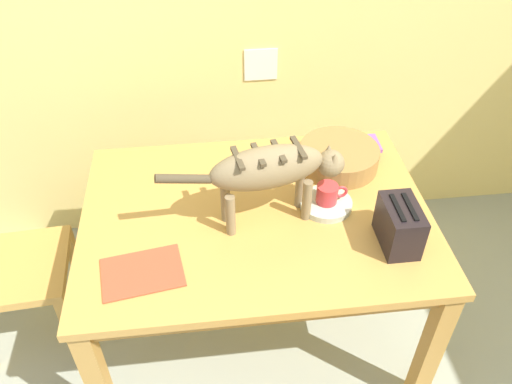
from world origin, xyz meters
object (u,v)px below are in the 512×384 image
Objects in this scene: cat at (272,170)px; coffee_mug at (328,194)px; book_stack at (359,148)px; toaster at (399,225)px; wooden_chair_near at (4,266)px; dining_table at (256,227)px; magazine at (142,272)px; wicker_basket at (339,157)px; saucer_bowl at (326,204)px.

coffee_mug is (0.23, 0.04, -0.17)m from cat.
toaster is (-0.01, -0.55, 0.06)m from book_stack.
cat is 1.23m from wooden_chair_near.
book_stack is 0.56m from toaster.
toaster is at bearing -24.73° from dining_table.
wooden_chair_near is (-1.34, 0.10, -0.35)m from coffee_mug.
wicker_basket is (0.81, 0.51, 0.04)m from magazine.
book_stack is at bearing 33.59° from dining_table.
coffee_mug is (0.28, -0.00, 0.15)m from dining_table.
wicker_basket reaches higher than saucer_bowl.
toaster is at bearing -78.03° from wicker_basket.
cat is 0.28m from coffee_mug.
magazine is (-0.70, -0.26, -0.06)m from coffee_mug.
cat reaches higher than dining_table.
saucer_bowl is 1.13× the size of book_stack.
magazine is 0.78m from wooden_chair_near.
dining_table is 0.29m from saucer_bowl.
magazine is (-0.42, -0.26, 0.09)m from dining_table.
coffee_mug is 0.75m from magazine.
wicker_basket is (0.38, 0.25, 0.13)m from dining_table.
wicker_basket is 0.36× the size of wooden_chair_near.
wooden_chair_near reaches higher than wicker_basket.
cat is 2.02× the size of wicker_basket.
coffee_mug is at bearing 81.94° from wooden_chair_near.
wicker_basket is (0.33, 0.29, -0.18)m from cat.
wicker_basket is at bearing 101.97° from toaster.
saucer_bowl reaches higher than magazine.
wicker_basket is at bearing 66.64° from saucer_bowl.
toaster reaches higher than magazine.
cat is 2.48× the size of magazine.
dining_table is at bearing -146.89° from wicker_basket.
cat is at bearing 16.16° from magazine.
book_stack is at bearing 120.17° from cat.
magazine is 1.10m from book_stack.
dining_table is 1.45× the size of wooden_chair_near.
coffee_mug is at bearing 89.86° from cat.
book_stack is at bearing 56.28° from saucer_bowl.
book_stack reaches higher than dining_table.
coffee_mug is 0.36× the size of wicker_basket.
dining_table is at bearing 179.82° from saucer_bowl.
saucer_bowl is 0.74× the size of magazine.
saucer_bowl is at bearing 81.93° from wooden_chair_near.
dining_table is 0.32m from coffee_mug.
toaster is (0.21, -0.22, 0.02)m from coffee_mug.
coffee_mug is at bearing -0.17° from dining_table.
wooden_chair_near reaches higher than magazine.
book_stack is 0.54× the size of wicker_basket.
dining_table is 4.89× the size of magazine.
toaster is at bearing 74.37° from wooden_chair_near.
wicker_basket reaches higher than magazine.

